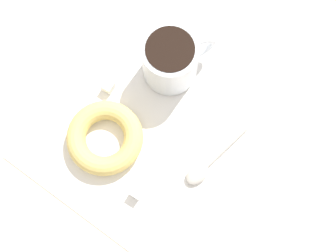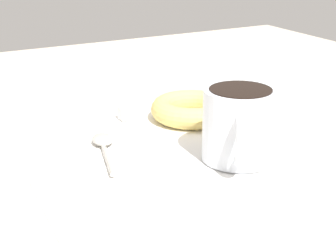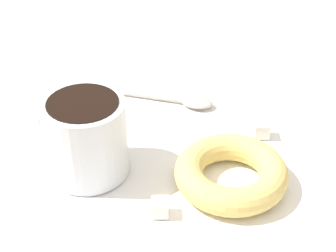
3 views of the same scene
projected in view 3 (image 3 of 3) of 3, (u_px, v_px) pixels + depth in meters
ground_plane at (155, 151)px, 59.01cm from camera, size 120.00×120.00×2.00cm
napkin at (168, 143)px, 58.29cm from camera, size 35.53×35.53×0.30cm
coffee_cup at (84, 135)px, 52.34cm from camera, size 9.85×8.15×7.80cm
donut at (231, 173)px, 52.08cm from camera, size 10.61×10.61×2.67cm
spoon at (185, 101)px, 63.77cm from camera, size 11.64×4.52×0.90cm
sugar_cube at (261, 129)px, 58.63cm from camera, size 1.57×1.57×1.57cm
sugar_cube_extra at (160, 207)px, 49.20cm from camera, size 1.52×1.52×1.52cm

